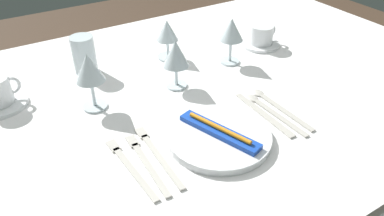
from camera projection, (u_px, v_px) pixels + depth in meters
The scene contains 17 objects.
dining_table at pixel (184, 116), 1.10m from camera, with size 1.80×1.11×0.74m.
dinner_plate at pixel (219, 137), 0.87m from camera, with size 0.24×0.24×0.02m, color white.
toothbrush_package at pixel (219, 131), 0.86m from camera, with size 0.10×0.21×0.02m.
fork_outer at pixel (157, 153), 0.83m from camera, with size 0.03×0.23×0.00m.
fork_inner at pixel (145, 161), 0.81m from camera, with size 0.03×0.22×0.00m.
fork_salad at pixel (129, 166), 0.80m from camera, with size 0.03×0.22×0.00m.
dinner_knife at pixel (265, 115), 0.96m from camera, with size 0.02×0.22×0.00m.
spoon_soup at pixel (268, 109), 0.98m from camera, with size 0.03×0.22×0.01m.
spoon_dessert at pixel (274, 104), 1.00m from camera, with size 0.03×0.22×0.01m.
saucer_left at pixel (0, 104), 0.99m from camera, with size 0.14×0.14×0.01m, color white.
saucer_right at pixel (260, 44), 1.30m from camera, with size 0.13×0.13×0.01m, color white.
coffee_cup_right at pixel (262, 34), 1.28m from camera, with size 0.10×0.08×0.06m.
wine_glass_centre at pixel (174, 55), 1.02m from camera, with size 0.07×0.07×0.14m.
wine_glass_left at pixel (89, 70), 0.93m from camera, with size 0.07×0.07×0.15m.
wine_glass_right at pixel (231, 32), 1.14m from camera, with size 0.07×0.07×0.15m.
wine_glass_far at pixel (167, 33), 1.18m from camera, with size 0.07×0.07×0.13m.
drink_tumbler at pixel (84, 57), 1.12m from camera, with size 0.07×0.07×0.11m.
Camera 1 is at (-0.45, -0.77, 1.30)m, focal length 35.20 mm.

